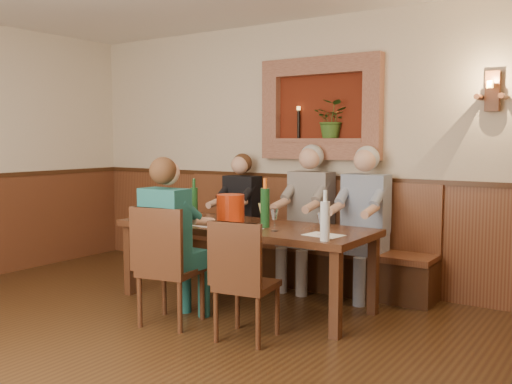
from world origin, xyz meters
TOP-DOWN VIEW (x-y plane):
  - ground_plane at (0.00, 0.00)m, footprint 6.00×6.00m
  - room_shell at (0.00, 0.00)m, footprint 6.04×6.04m
  - wainscoting at (0.00, -0.00)m, footprint 6.02×6.02m
  - wall_niche at (0.24, 2.94)m, footprint 1.36×0.30m
  - wall_sconce at (1.90, 2.93)m, footprint 0.25×0.20m
  - dining_table at (0.00, 1.85)m, footprint 2.40×0.90m
  - bench at (0.00, 2.79)m, footprint 3.00×0.45m
  - chair_near_left at (-0.17, 1.03)m, footprint 0.52×0.52m
  - chair_near_right at (0.56, 1.08)m, footprint 0.47×0.47m
  - person_bench_left at (-0.68, 2.69)m, footprint 0.40×0.49m
  - person_bench_mid at (0.20, 2.69)m, footprint 0.44×0.54m
  - person_bench_right at (0.80, 2.69)m, footprint 0.44×0.54m
  - person_chair_front at (-0.18, 1.07)m, footprint 0.41×0.50m
  - spittoon_bucket at (-0.04, 1.69)m, footprint 0.30×0.30m
  - wine_bottle_green_a at (0.26, 1.81)m, footprint 0.10×0.10m
  - wine_bottle_green_b at (-0.65, 1.91)m, footprint 0.09×0.09m
  - water_bottle at (1.01, 1.50)m, footprint 0.08×0.08m
  - tasting_sheet_a at (-0.74, 1.68)m, footprint 0.34×0.27m
  - tasting_sheet_b at (0.16, 1.63)m, footprint 0.28×0.20m
  - tasting_sheet_c at (0.89, 1.72)m, footprint 0.32×0.25m
  - tasting_sheet_d at (-0.22, 1.59)m, footprint 0.29×0.22m
  - wine_glass_0 at (0.44, 1.68)m, footprint 0.08×0.08m
  - wine_glass_1 at (-0.62, 1.59)m, footprint 0.08×0.08m
  - wine_glass_2 at (-0.69, 1.93)m, footprint 0.08×0.08m
  - wine_glass_3 at (0.12, 1.97)m, footprint 0.08×0.08m
  - wine_glass_4 at (0.87, 1.70)m, footprint 0.08×0.08m
  - wine_glass_5 at (0.77, 1.95)m, footprint 0.08×0.08m
  - wine_glass_6 at (-0.27, 1.92)m, footprint 0.08×0.08m
  - wine_glass_7 at (-0.06, 1.75)m, footprint 0.08×0.08m
  - wine_glass_8 at (-0.94, 1.74)m, footprint 0.08×0.08m

SIDE VIEW (x-z plane):
  - ground_plane at x=0.00m, z-range 0.00..0.00m
  - chair_near_right at x=0.56m, z-range -0.19..0.73m
  - chair_near_left at x=-0.17m, z-range -0.21..0.78m
  - bench at x=0.00m, z-range -0.23..0.88m
  - person_bench_left at x=-0.68m, z-range -0.12..1.25m
  - person_chair_front at x=-0.18m, z-range -0.12..1.27m
  - wainscoting at x=0.00m, z-range 0.01..1.16m
  - person_bench_right at x=0.80m, z-range -0.12..1.34m
  - person_bench_mid at x=0.20m, z-range -0.12..1.35m
  - dining_table at x=0.00m, z-range 0.30..1.05m
  - tasting_sheet_a at x=-0.74m, z-range 0.75..0.75m
  - tasting_sheet_b at x=0.16m, z-range 0.75..0.75m
  - tasting_sheet_c at x=0.89m, z-range 0.75..0.75m
  - tasting_sheet_d at x=-0.22m, z-range 0.75..0.75m
  - wine_glass_0 at x=0.44m, z-range 0.75..0.94m
  - wine_glass_1 at x=-0.62m, z-range 0.75..0.94m
  - wine_glass_2 at x=-0.69m, z-range 0.75..0.94m
  - wine_glass_3 at x=0.12m, z-range 0.75..0.94m
  - wine_glass_4 at x=0.87m, z-range 0.75..0.94m
  - wine_glass_5 at x=0.77m, z-range 0.75..0.94m
  - wine_glass_6 at x=-0.27m, z-range 0.75..0.94m
  - wine_glass_7 at x=-0.06m, z-range 0.75..0.94m
  - wine_glass_8 at x=-0.94m, z-range 0.75..0.94m
  - spittoon_bucket at x=-0.04m, z-range 0.75..1.04m
  - wine_bottle_green_b at x=-0.65m, z-range 0.71..1.11m
  - water_bottle at x=1.01m, z-range 0.71..1.11m
  - wine_bottle_green_a at x=0.26m, z-range 0.71..1.15m
  - wall_niche at x=0.24m, z-range 1.28..2.34m
  - room_shell at x=0.00m, z-range 0.48..3.30m
  - wall_sconce at x=1.90m, z-range 1.77..2.12m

